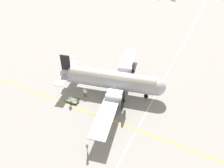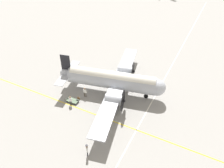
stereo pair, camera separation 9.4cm
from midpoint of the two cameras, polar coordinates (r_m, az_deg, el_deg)
The scene contains 11 objects.
ground_plane at distance 36.62m, azimuth -0.07°, elevation -2.18°, with size 300.00×300.00×0.00m, color gray.
apron_line_eastwest at distance 32.86m, azimuth -4.70°, elevation -7.87°, with size 120.00×0.16×0.01m.
apron_line_northsouth at distance 34.82m, azimuth 9.93°, elevation -5.30°, with size 0.16×120.00×0.01m.
airliner_main at distance 34.96m, azimuth 0.65°, elevation 1.00°, with size 17.35×23.57×5.99m.
crew_foreground at distance 27.42m, azimuth -6.58°, elevation -16.52°, with size 0.43×0.51×1.84m.
passenger_boarding at distance 34.14m, azimuth -10.92°, elevation -4.09°, with size 0.59×0.28×1.72m.
ramp_agent at distance 35.30m, azimuth -7.17°, elevation -1.94°, with size 0.62×0.29×1.81m.
suitcase_near_door at distance 35.53m, azimuth -8.82°, elevation -3.69°, with size 0.43×0.12×0.47m.
suitcase_upright_spare at distance 35.04m, azimuth -9.08°, elevation -4.41°, with size 0.40×0.12×0.46m.
baggage_cart at distance 35.18m, azimuth -10.39°, elevation -4.25°, with size 1.97×1.15×0.56m.
traffic_cone at distance 31.86m, azimuth -1.78°, elevation -8.88°, with size 0.41×0.41×0.54m.
Camera 1 is at (12.84, -25.38, 23.05)m, focal length 35.00 mm.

